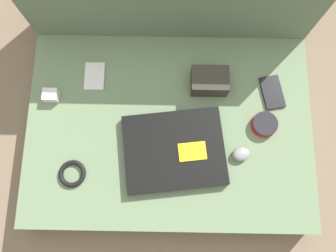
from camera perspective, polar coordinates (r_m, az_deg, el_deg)
ground_plane at (r=1.23m, az=-0.00°, el=-1.50°), size 8.00×8.00×0.00m
couch_seat at (r=1.17m, az=-0.00°, el=-0.90°), size 0.97×0.68×0.12m
laptop at (r=1.08m, az=0.88°, el=-4.23°), size 0.36×0.30×0.03m
computer_mouse at (r=1.11m, az=12.36°, el=-4.80°), size 0.07×0.06×0.03m
speaker_puck at (r=1.15m, az=16.24°, el=0.29°), size 0.09×0.09×0.03m
phone_silver at (r=1.20m, az=17.49°, el=5.63°), size 0.09×0.13×0.01m
phone_black at (r=1.19m, az=-12.86°, el=8.43°), size 0.07×0.10×0.01m
camera_pouch at (r=1.13m, az=7.01°, el=7.77°), size 0.12×0.09×0.07m
charger_brick at (r=1.20m, az=-19.92°, el=5.06°), size 0.05×0.04×0.03m
cable_coil at (r=1.12m, az=-16.56°, el=-7.96°), size 0.09×0.09×0.02m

